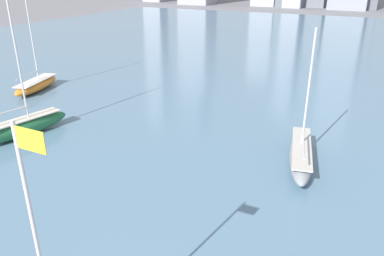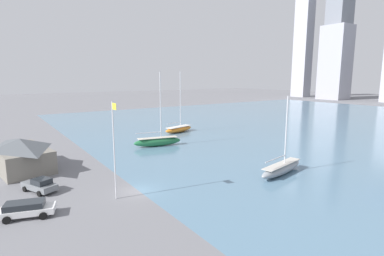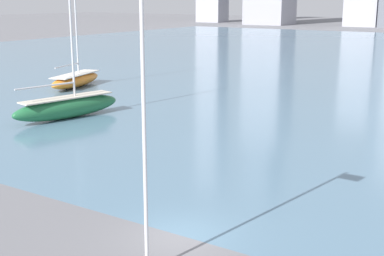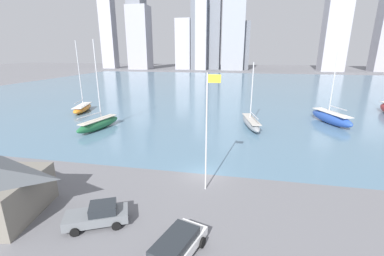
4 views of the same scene
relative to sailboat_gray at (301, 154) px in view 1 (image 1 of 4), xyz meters
name	(u,v)px [view 1 (image 1 of 4)]	position (x,y,z in m)	size (l,w,h in m)	color
harbor_water	(324,52)	(-5.40, 50.32, -0.85)	(180.00, 140.00, 0.00)	slate
sailboat_gray	(301,154)	(0.00, 0.00, 0.00)	(3.92, 10.53, 11.14)	gray
sailboat_green	(23,126)	(-25.66, -6.44, 0.16)	(3.76, 9.84, 14.75)	#236B3D
sailboat_orange	(36,84)	(-36.56, 5.29, 0.00)	(4.72, 9.38, 15.11)	orange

